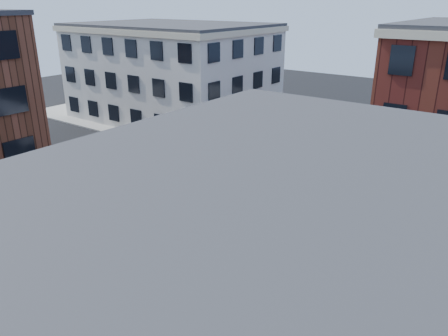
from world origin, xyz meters
name	(u,v)px	position (x,y,z in m)	size (l,w,h in m)	color
ground	(218,197)	(0.00, 0.00, 0.00)	(120.00, 120.00, 0.00)	black
sidewalk_nw	(188,107)	(-21.00, 21.00, 0.07)	(30.00, 30.00, 0.15)	gray
building_nw	(173,73)	(-19.00, 16.00, 5.50)	(22.00, 16.00, 11.00)	beige
tree_near	(368,143)	(7.56, 9.98, 3.16)	(2.69, 2.69, 4.49)	black
tree_far	(390,130)	(7.56, 15.98, 2.87)	(2.43, 2.43, 4.07)	black
signal_pole	(83,169)	(-6.72, -6.68, 2.86)	(1.29, 1.24, 4.60)	black
box_truck	(339,221)	(10.13, -1.81, 2.01)	(8.60, 2.79, 3.85)	white
traffic_cone	(125,207)	(-3.77, -5.70, 0.37)	(0.48, 0.48, 0.77)	#CD6609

